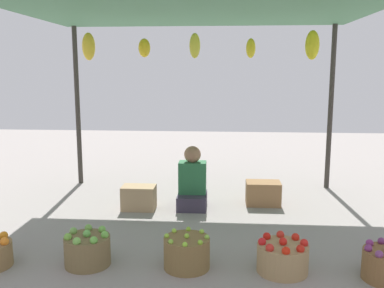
% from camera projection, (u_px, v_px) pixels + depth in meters
% --- Properties ---
extents(ground_plane, '(14.00, 14.00, 0.00)m').
position_uv_depth(ground_plane, '(196.00, 212.00, 5.24)').
color(ground_plane, gray).
extents(market_stall_structure, '(4.00, 2.80, 2.38)m').
position_uv_depth(market_stall_structure, '(196.00, 23.00, 4.85)').
color(market_stall_structure, '#38332D').
rests_on(market_stall_structure, ground).
extents(vendor_person, '(0.36, 0.44, 0.78)m').
position_uv_depth(vendor_person, '(192.00, 184.00, 5.38)').
color(vendor_person, '#3A3445').
rests_on(vendor_person, ground).
extents(basket_green_apples, '(0.40, 0.40, 0.32)m').
position_uv_depth(basket_green_apples, '(87.00, 250.00, 3.80)').
color(basket_green_apples, brown).
rests_on(basket_green_apples, ground).
extents(basket_limes, '(0.40, 0.40, 0.31)m').
position_uv_depth(basket_limes, '(187.00, 252.00, 3.74)').
color(basket_limes, brown).
rests_on(basket_limes, ground).
extents(basket_red_tomatoes, '(0.44, 0.44, 0.31)m').
position_uv_depth(basket_red_tomatoes, '(282.00, 257.00, 3.67)').
color(basket_red_tomatoes, '#A68659').
rests_on(basket_red_tomatoes, ground).
extents(wooden_crate_near_vendor, '(0.44, 0.29, 0.30)m').
position_uv_depth(wooden_crate_near_vendor, '(263.00, 193.00, 5.51)').
color(wooden_crate_near_vendor, '#966C44').
rests_on(wooden_crate_near_vendor, ground).
extents(wooden_crate_stacked_rear, '(0.41, 0.27, 0.30)m').
position_uv_depth(wooden_crate_stacked_rear, '(139.00, 198.00, 5.32)').
color(wooden_crate_stacked_rear, tan).
rests_on(wooden_crate_stacked_rear, ground).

